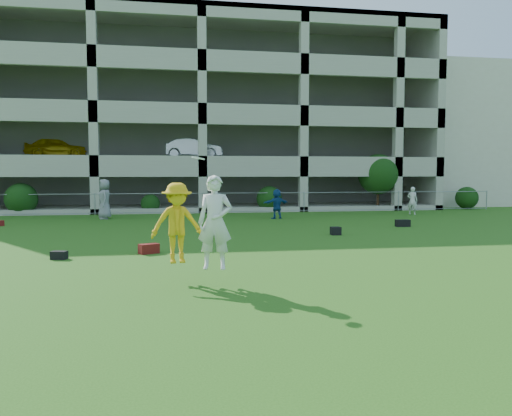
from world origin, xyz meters
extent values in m
plane|color=#235114|center=(0.00, 0.00, 0.00)|extent=(100.00, 100.00, 0.00)
cube|color=beige|center=(23.00, 28.00, 5.00)|extent=(16.00, 14.00, 10.00)
imported|color=gray|center=(-5.12, 16.22, 1.01)|extent=(0.85, 1.10, 2.01)
imported|color=navy|center=(3.47, 14.95, 0.75)|extent=(1.47, 0.84, 1.51)
imported|color=silver|center=(11.45, 16.13, 0.77)|extent=(0.67, 0.65, 1.55)
cube|color=#5B150F|center=(-2.48, 4.77, 0.14)|extent=(0.63, 0.51, 0.28)
cube|color=black|center=(-4.80, 4.19, 0.11)|extent=(0.45, 0.34, 0.22)
cube|color=black|center=(4.23, 8.02, 0.15)|extent=(0.35, 0.35, 0.30)
cube|color=black|center=(8.02, 10.29, 0.15)|extent=(0.62, 0.34, 0.30)
imported|color=gold|center=(-1.71, 0.79, 1.26)|extent=(1.17, 0.79, 1.69)
imported|color=silver|center=(-0.95, 0.37, 1.31)|extent=(0.78, 0.59, 1.92)
cylinder|color=white|center=(-1.28, 0.47, 2.61)|extent=(0.27, 0.27, 0.08)
cube|color=#9E998C|center=(0.00, 32.75, 6.00)|extent=(30.00, 0.50, 12.00)
cube|color=#9E998C|center=(14.75, 26.00, 6.00)|extent=(0.50, 14.00, 12.00)
cube|color=#9E998C|center=(0.00, 26.00, 11.85)|extent=(30.00, 14.00, 0.30)
cube|color=#9E998C|center=(0.00, 26.00, 0.15)|extent=(30.00, 14.00, 0.30)
cube|color=#9E998C|center=(0.00, 26.00, 3.15)|extent=(30.00, 14.00, 0.30)
cube|color=#9E998C|center=(0.00, 26.00, 6.15)|extent=(30.00, 14.00, 0.30)
cube|color=#9E998C|center=(0.00, 26.00, 9.15)|extent=(30.00, 14.00, 0.30)
cube|color=#9E998C|center=(0.00, 19.15, 2.55)|extent=(30.00, 0.30, 0.90)
cube|color=#9E998C|center=(0.00, 19.15, 5.55)|extent=(30.00, 0.30, 0.90)
cube|color=#9E998C|center=(0.00, 19.15, 8.55)|extent=(30.00, 0.30, 0.90)
cube|color=#9E998C|center=(0.00, 19.15, 11.55)|extent=(30.00, 0.30, 0.90)
cube|color=#9E998C|center=(-6.00, 19.25, 6.00)|extent=(0.50, 0.50, 12.00)
cube|color=#9E998C|center=(0.00, 19.25, 6.00)|extent=(0.50, 0.50, 12.00)
cube|color=#9E998C|center=(6.00, 19.25, 6.00)|extent=(0.50, 0.50, 12.00)
cube|color=#9E998C|center=(12.00, 19.25, 6.00)|extent=(0.50, 0.50, 12.00)
cube|color=#605E59|center=(0.00, 28.00, 6.00)|extent=(29.00, 9.00, 11.60)
imported|color=#DDAE0B|center=(-8.94, 24.00, 3.96)|extent=(3.88, 1.57, 1.32)
imported|color=silver|center=(-0.31, 24.00, 3.96)|extent=(4.13, 1.81, 1.32)
cylinder|color=gray|center=(-6.00, 19.00, 0.60)|extent=(0.06, 0.06, 1.20)
cylinder|color=gray|center=(0.00, 19.00, 0.60)|extent=(0.06, 0.06, 1.20)
cylinder|color=gray|center=(6.00, 19.00, 0.60)|extent=(0.06, 0.06, 1.20)
cylinder|color=gray|center=(12.00, 19.00, 0.60)|extent=(0.06, 0.06, 1.20)
cylinder|color=gray|center=(18.00, 19.00, 0.60)|extent=(0.06, 0.06, 1.20)
cylinder|color=gray|center=(0.00, 19.00, 1.15)|extent=(36.00, 0.04, 0.04)
cylinder|color=gray|center=(0.00, 19.00, 0.08)|extent=(36.00, 0.04, 0.04)
sphere|color=#163D11|center=(-10.00, 19.60, 0.88)|extent=(1.76, 1.76, 1.76)
sphere|color=#163D11|center=(-3.00, 19.60, 0.55)|extent=(1.10, 1.10, 1.10)
sphere|color=#163D11|center=(4.00, 19.60, 0.77)|extent=(1.54, 1.54, 1.54)
cylinder|color=#382314|center=(11.00, 19.80, 0.98)|extent=(0.16, 0.16, 1.96)
sphere|color=#163D11|center=(11.00, 19.80, 2.24)|extent=(2.52, 2.52, 2.52)
sphere|color=#163D11|center=(17.00, 19.60, 0.72)|extent=(1.43, 1.43, 1.43)
camera|label=1|loc=(-1.84, -9.73, 2.30)|focal=35.00mm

